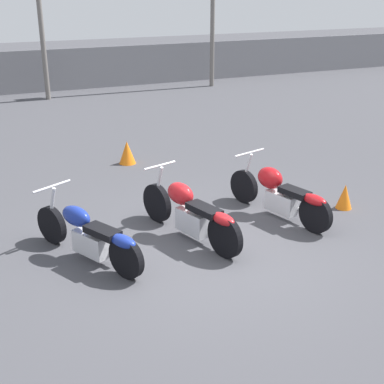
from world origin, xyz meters
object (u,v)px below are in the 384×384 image
motorcycle_slot_0 (89,235)px  traffic_cone_near (127,152)px  motorcycle_slot_1 (190,212)px  motorcycle_slot_2 (279,193)px  traffic_cone_far (345,196)px

motorcycle_slot_0 → traffic_cone_near: (1.71, 3.89, -0.15)m
motorcycle_slot_1 → motorcycle_slot_2: size_ratio=1.02×
motorcycle_slot_1 → traffic_cone_far: motorcycle_slot_1 is taller
motorcycle_slot_2 → traffic_cone_near: bearing=96.2°
motorcycle_slot_0 → motorcycle_slot_1: 1.56m
motorcycle_slot_1 → traffic_cone_near: 3.83m
motorcycle_slot_0 → motorcycle_slot_2: 3.22m
motorcycle_slot_1 → traffic_cone_near: bearing=70.6°
traffic_cone_near → traffic_cone_far: traffic_cone_near is taller
motorcycle_slot_0 → traffic_cone_far: size_ratio=4.58×
motorcycle_slot_0 → motorcycle_slot_1: (1.56, 0.07, 0.04)m
motorcycle_slot_0 → traffic_cone_far: bearing=-25.9°
traffic_cone_near → motorcycle_slot_0: bearing=-113.8°
motorcycle_slot_1 → traffic_cone_far: 2.90m
motorcycle_slot_0 → motorcycle_slot_1: bearing=-24.5°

